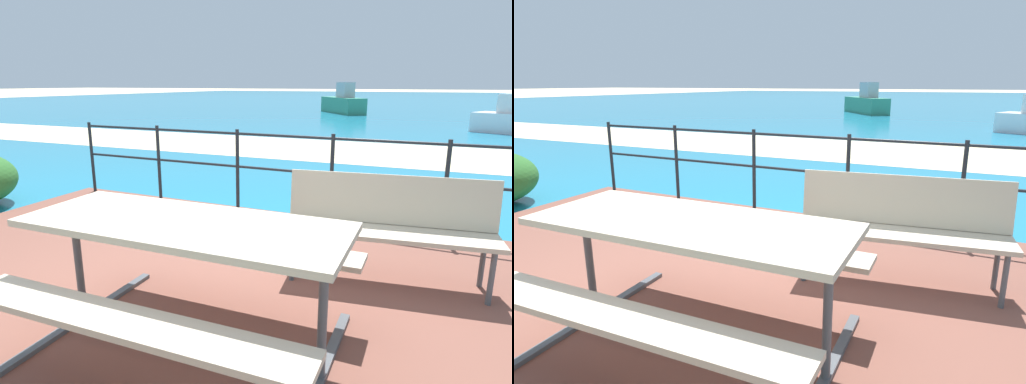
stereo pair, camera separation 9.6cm
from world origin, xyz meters
TOP-DOWN VIEW (x-y plane):
  - ground_plane at (0.00, 0.00)m, footprint 240.00×240.00m
  - patio_paving at (0.00, 0.00)m, footprint 6.40×5.20m
  - sea_water at (0.00, 40.00)m, footprint 90.00×90.00m
  - beach_strip at (0.00, 8.21)m, footprint 54.05×4.52m
  - picnic_table at (0.42, -0.24)m, footprint 1.91×1.42m
  - park_bench at (1.38, 1.19)m, footprint 1.65×0.63m
  - railing_fence at (0.00, 2.47)m, footprint 5.94×0.04m
  - boat_mid at (-3.79, 21.76)m, footprint 3.29×4.02m

SIDE VIEW (x-z plane):
  - ground_plane at x=0.00m, z-range 0.00..0.00m
  - sea_water at x=0.00m, z-range 0.00..0.01m
  - beach_strip at x=0.00m, z-range 0.00..0.01m
  - patio_paving at x=0.00m, z-range 0.00..0.06m
  - boat_mid at x=-3.79m, z-range -0.28..1.37m
  - park_bench at x=1.38m, z-range 0.15..0.99m
  - picnic_table at x=0.42m, z-range 0.28..1.07m
  - railing_fence at x=0.00m, z-range 0.19..1.20m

